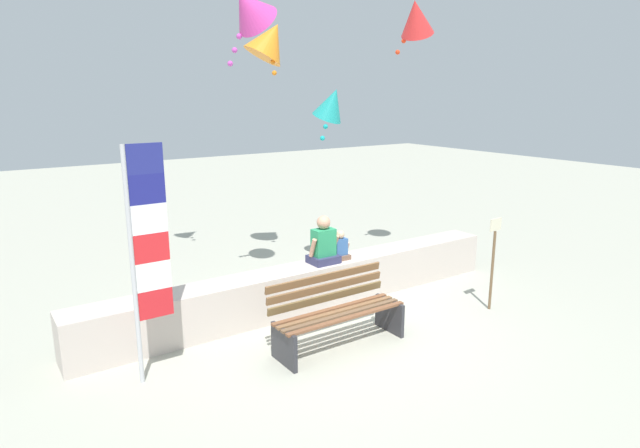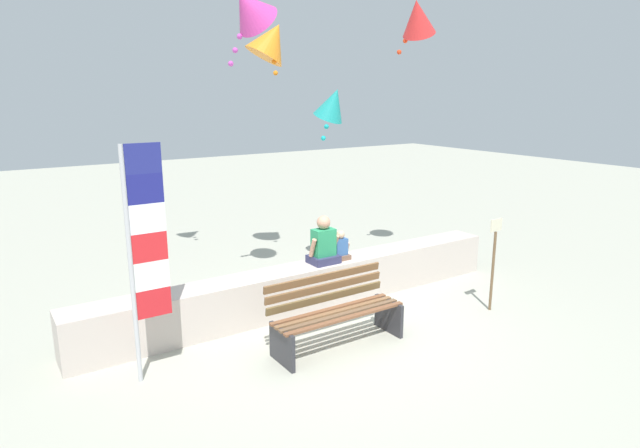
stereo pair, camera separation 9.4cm
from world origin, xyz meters
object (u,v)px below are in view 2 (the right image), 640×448
object	(u,v)px
kite_magenta	(249,8)
sign_post	(494,257)
kite_orange	(271,40)
flag_banner	(142,246)
kite_teal	(332,104)
park_bench	(335,313)
kite_red	(418,18)
person_child	(340,248)
person_adult	(324,245)

from	to	relation	value
kite_magenta	sign_post	world-z (taller)	kite_magenta
kite_orange	sign_post	bearing A→B (deg)	-65.81
flag_banner	sign_post	world-z (taller)	flag_banner
kite_teal	kite_magenta	distance (m)	2.13
park_bench	sign_post	distance (m)	2.61
park_bench	kite_red	distance (m)	5.22
flag_banner	kite_teal	distance (m)	4.36
flag_banner	kite_orange	distance (m)	4.84
flag_banner	sign_post	distance (m)	4.86
park_bench	kite_orange	world-z (taller)	kite_orange
person_child	kite_orange	xyz separation A→B (m)	(-0.00, 2.04, 3.15)
kite_red	kite_teal	distance (m)	2.03
kite_magenta	kite_orange	bearing A→B (deg)	51.35
flag_banner	kite_red	world-z (taller)	kite_red
park_bench	person_adult	distance (m)	1.45
kite_orange	sign_post	xyz separation A→B (m)	(1.62, -3.60, -3.16)
person_child	sign_post	bearing A→B (deg)	-43.91
kite_magenta	person_child	bearing A→B (deg)	-34.33
park_bench	kite_orange	distance (m)	4.90
person_adult	kite_teal	distance (m)	2.44
person_child	person_adult	bearing A→B (deg)	-179.94
sign_post	kite_red	bearing A→B (deg)	80.08
kite_red	park_bench	bearing A→B (deg)	-147.84
kite_orange	kite_magenta	size ratio (longest dim) A/B	0.92
kite_red	person_child	bearing A→B (deg)	-162.19
person_child	sign_post	world-z (taller)	sign_post
kite_magenta	sign_post	xyz separation A→B (m)	(2.67, -2.28, -3.43)
person_child	park_bench	bearing A→B (deg)	-127.97
kite_magenta	sign_post	bearing A→B (deg)	-40.42
person_child	kite_orange	distance (m)	3.75
park_bench	flag_banner	world-z (taller)	flag_banner
park_bench	flag_banner	size ratio (longest dim) A/B	0.67
person_child	kite_orange	bearing A→B (deg)	90.10
person_child	kite_magenta	distance (m)	3.65
person_adult	sign_post	size ratio (longest dim) A/B	0.52
flag_banner	kite_teal	size ratio (longest dim) A/B	2.89
kite_orange	sign_post	distance (m)	5.06
person_adult	kite_orange	bearing A→B (deg)	81.57
person_adult	kite_magenta	bearing A→B (deg)	136.13
person_adult	flag_banner	distance (m)	2.97
kite_teal	kite_magenta	bearing A→B (deg)	-168.11
flag_banner	kite_magenta	size ratio (longest dim) A/B	2.28
kite_red	kite_orange	size ratio (longest dim) A/B	0.91
kite_red	kite_orange	xyz separation A→B (m)	(-2.00, 1.40, -0.35)
flag_banner	kite_orange	size ratio (longest dim) A/B	2.48
flag_banner	person_child	bearing A→B (deg)	13.47
kite_teal	kite_orange	xyz separation A→B (m)	(-0.59, 0.97, 1.04)
kite_teal	sign_post	distance (m)	3.53
person_adult	kite_teal	world-z (taller)	kite_teal
person_adult	person_child	world-z (taller)	person_adult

